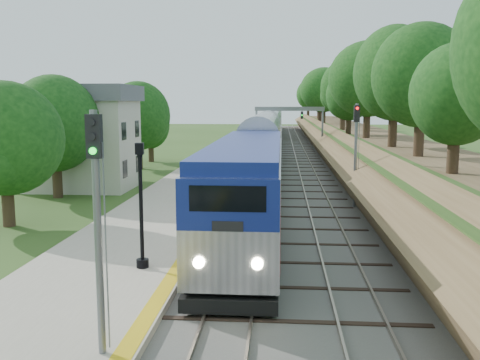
# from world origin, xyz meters

# --- Properties ---
(trackbed) EXTENTS (9.50, 170.00, 0.28)m
(trackbed) POSITION_xyz_m (2.00, 60.00, 0.07)
(trackbed) COLOR #4C4944
(trackbed) RESTS_ON ground
(platform) EXTENTS (6.40, 68.00, 0.38)m
(platform) POSITION_xyz_m (-5.20, 16.00, 0.19)
(platform) COLOR #A79C87
(platform) RESTS_ON ground
(yellow_stripe) EXTENTS (0.55, 68.00, 0.01)m
(yellow_stripe) POSITION_xyz_m (-2.35, 16.00, 0.39)
(yellow_stripe) COLOR gold
(yellow_stripe) RESTS_ON platform
(embankment) EXTENTS (10.64, 170.00, 11.70)m
(embankment) POSITION_xyz_m (10.35, 60.00, 1.95)
(embankment) COLOR brown
(embankment) RESTS_ON ground
(station_building) EXTENTS (8.60, 6.60, 8.00)m
(station_building) POSITION_xyz_m (-14.00, 30.00, 4.09)
(station_building) COLOR beige
(station_building) RESTS_ON ground
(signal_gantry) EXTENTS (8.40, 0.38, 6.20)m
(signal_gantry) POSITION_xyz_m (2.47, 54.99, 4.82)
(signal_gantry) COLOR slate
(signal_gantry) RESTS_ON ground
(trees_behind_platform) EXTENTS (7.82, 53.32, 7.21)m
(trees_behind_platform) POSITION_xyz_m (-11.17, 20.67, 4.53)
(trees_behind_platform) COLOR #332316
(trees_behind_platform) RESTS_ON ground
(train) EXTENTS (3.13, 125.58, 4.61)m
(train) POSITION_xyz_m (0.00, 66.74, 2.35)
(train) COLOR black
(train) RESTS_ON trackbed
(lamppost_far) EXTENTS (0.47, 0.47, 4.80)m
(lamppost_far) POSITION_xyz_m (-3.71, 9.17, 2.52)
(lamppost_far) COLOR black
(lamppost_far) RESTS_ON platform
(signal_platform) EXTENTS (0.36, 0.28, 6.11)m
(signal_platform) POSITION_xyz_m (-2.90, 2.11, 4.13)
(signal_platform) COLOR slate
(signal_platform) RESTS_ON platform
(signal_farside) EXTENTS (0.36, 0.28, 6.50)m
(signal_farside) POSITION_xyz_m (6.20, 23.40, 4.09)
(signal_farside) COLOR slate
(signal_farside) RESTS_ON ground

